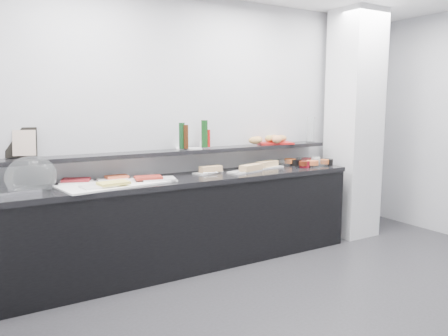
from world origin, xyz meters
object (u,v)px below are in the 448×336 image
sandwich_plate_mid (245,171)px  bread_tray (274,143)px  framed_print (21,143)px  condiment_tray (189,148)px  cloche_base (8,192)px  carafe (311,130)px

sandwich_plate_mid → bread_tray: size_ratio=0.97×
framed_print → condiment_tray: size_ratio=0.98×
cloche_base → condiment_tray: (1.70, 0.22, 0.24)m
sandwich_plate_mid → bread_tray: (0.56, 0.24, 0.25)m
bread_tray → sandwich_plate_mid: bearing=-139.0°
condiment_tray → carafe: (1.60, -0.04, 0.14)m
cloche_base → sandwich_plate_mid: (2.24, -0.01, -0.01)m
bread_tray → framed_print: bearing=-164.0°
cloche_base → sandwich_plate_mid: size_ratio=1.14×
cloche_base → condiment_tray: 1.73m
condiment_tray → cloche_base: bearing=-150.3°
cloche_base → condiment_tray: condiment_tray is taller
sandwich_plate_mid → framed_print: size_ratio=1.48×
sandwich_plate_mid → carafe: bearing=-5.4°
bread_tray → carafe: size_ratio=1.32×
condiment_tray → bread_tray: bread_tray is taller
cloche_base → framed_print: size_ratio=1.70×
framed_print → carafe: size_ratio=0.87×
framed_print → bread_tray: 2.65m
sandwich_plate_mid → condiment_tray: condiment_tray is taller
cloche_base → framed_print: bearing=55.3°
cloche_base → carafe: 3.33m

